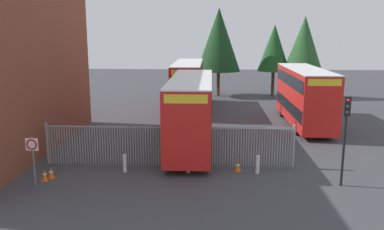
% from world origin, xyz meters
% --- Properties ---
extents(ground_plane, '(100.00, 100.00, 0.00)m').
position_xyz_m(ground_plane, '(0.00, 8.00, 0.00)').
color(ground_plane, '#3D3D42').
extents(palisade_fence, '(13.55, 0.14, 2.35)m').
position_xyz_m(palisade_fence, '(-1.08, 0.00, 1.18)').
color(palisade_fence, gray).
rests_on(palisade_fence, ground).
extents(double_decker_bus_near_gate, '(2.54, 10.81, 4.42)m').
position_xyz_m(double_decker_bus_near_gate, '(-0.02, 3.52, 2.42)').
color(double_decker_bus_near_gate, red).
rests_on(double_decker_bus_near_gate, ground).
extents(double_decker_bus_behind_fence_left, '(2.54, 10.81, 4.42)m').
position_xyz_m(double_decker_bus_behind_fence_left, '(8.45, 10.37, 2.42)').
color(double_decker_bus_behind_fence_left, red).
rests_on(double_decker_bus_behind_fence_left, ground).
extents(double_decker_bus_behind_fence_right, '(2.54, 10.81, 4.42)m').
position_xyz_m(double_decker_bus_behind_fence_right, '(-0.96, 16.32, 2.42)').
color(double_decker_bus_behind_fence_right, '#B70C0C').
rests_on(double_decker_bus_behind_fence_right, ground).
extents(bollard_near_left, '(0.20, 0.20, 0.95)m').
position_xyz_m(bollard_near_left, '(-3.25, -1.19, 0.47)').
color(bollard_near_left, silver).
rests_on(bollard_near_left, ground).
extents(bollard_center_front, '(0.20, 0.20, 0.95)m').
position_xyz_m(bollard_center_front, '(0.05, -1.09, 0.47)').
color(bollard_center_front, silver).
rests_on(bollard_center_front, ground).
extents(bollard_near_right, '(0.20, 0.20, 0.95)m').
position_xyz_m(bollard_near_right, '(3.63, -1.07, 0.47)').
color(bollard_near_right, silver).
rests_on(bollard_near_right, ground).
extents(traffic_cone_by_gate, '(0.34, 0.34, 0.59)m').
position_xyz_m(traffic_cone_by_gate, '(-6.73, -2.28, 0.29)').
color(traffic_cone_by_gate, orange).
rests_on(traffic_cone_by_gate, ground).
extents(traffic_cone_mid_forecourt, '(0.34, 0.34, 0.59)m').
position_xyz_m(traffic_cone_mid_forecourt, '(2.63, -0.76, 0.29)').
color(traffic_cone_mid_forecourt, orange).
rests_on(traffic_cone_mid_forecourt, ground).
extents(traffic_cone_near_kerb, '(0.34, 0.34, 0.59)m').
position_xyz_m(traffic_cone_near_kerb, '(-6.92, -2.60, 0.29)').
color(traffic_cone_near_kerb, orange).
rests_on(traffic_cone_near_kerb, ground).
extents(speed_limit_sign_post, '(0.60, 0.14, 2.40)m').
position_xyz_m(speed_limit_sign_post, '(-7.09, -3.32, 1.78)').
color(speed_limit_sign_post, slate).
rests_on(speed_limit_sign_post, ground).
extents(traffic_light_kerbside, '(0.28, 0.33, 4.30)m').
position_xyz_m(traffic_light_kerbside, '(7.40, -2.58, 2.99)').
color(traffic_light_kerbside, black).
rests_on(traffic_light_kerbside, ground).
extents(tree_tall_back, '(4.88, 4.88, 9.82)m').
position_xyz_m(tree_tall_back, '(2.00, 24.65, 6.33)').
color(tree_tall_back, '#4C3823').
rests_on(tree_tall_back, ground).
extents(tree_short_side, '(4.14, 4.14, 8.90)m').
position_xyz_m(tree_short_side, '(11.32, 24.15, 5.92)').
color(tree_short_side, '#4C3823').
rests_on(tree_short_side, ground).
extents(tree_mid_row, '(3.65, 3.65, 8.03)m').
position_xyz_m(tree_mid_row, '(8.26, 25.29, 5.40)').
color(tree_mid_row, '#4C3823').
rests_on(tree_mid_row, ground).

